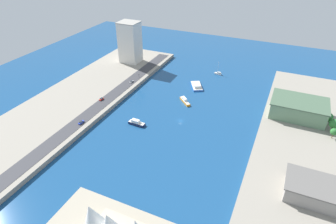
{
  "coord_description": "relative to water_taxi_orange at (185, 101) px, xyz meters",
  "views": [
    {
      "loc": [
        -66.28,
        170.28,
        123.15
      ],
      "look_at": [
        12.12,
        -3.86,
        2.58
      ],
      "focal_mm": 30.54,
      "sensor_mm": 36.0,
      "label": 1
    }
  ],
  "objects": [
    {
      "name": "ground_plane",
      "position": [
        -7.12,
        27.78,
        -1.39
      ],
      "size": [
        440.0,
        440.0,
        0.0
      ],
      "primitive_type": "plane",
      "color": "navy"
    },
    {
      "name": "quay_west",
      "position": [
        -99.26,
        27.78,
        0.27
      ],
      "size": [
        70.0,
        240.0,
        3.32
      ],
      "primitive_type": "cube",
      "color": "gray",
      "rests_on": "ground_plane"
    },
    {
      "name": "quay_east",
      "position": [
        85.02,
        27.78,
        0.27
      ],
      "size": [
        70.0,
        240.0,
        3.32
      ],
      "primitive_type": "cube",
      "color": "gray",
      "rests_on": "ground_plane"
    },
    {
      "name": "road_strip",
      "position": [
        59.62,
        27.78,
        2.0
      ],
      "size": [
        11.48,
        228.0,
        0.15
      ],
      "primitive_type": "cube",
      "color": "#38383D",
      "rests_on": "quay_east"
    },
    {
      "name": "water_taxi_orange",
      "position": [
        0.0,
        0.0,
        0.0
      ],
      "size": [
        13.5,
        13.27,
        3.78
      ],
      "color": "orange",
      "rests_on": "ground_plane"
    },
    {
      "name": "sailboat_small_white",
      "position": [
        -10.16,
        -66.61,
        -0.21
      ],
      "size": [
        8.35,
        3.09,
        13.36
      ],
      "color": "white",
      "rests_on": "ground_plane"
    },
    {
      "name": "catamaran_blue",
      "position": [
        0.16,
        -30.87,
        0.03
      ],
      "size": [
        16.98,
        21.18,
        3.82
      ],
      "color": "blue",
      "rests_on": "ground_plane"
    },
    {
      "name": "patrol_launch_navy",
      "position": [
        20.88,
        46.08,
        0.14
      ],
      "size": [
        14.56,
        4.29,
        4.04
      ],
      "color": "#1E284C",
      "rests_on": "ground_plane"
    },
    {
      "name": "carpark_squat_concrete",
      "position": [
        -107.29,
        70.38,
        6.62
      ],
      "size": [
        43.65,
        21.58,
        9.33
      ],
      "color": "gray",
      "rests_on": "quay_west"
    },
    {
      "name": "hotel_broad_white",
      "position": [
        84.01,
        -53.59,
        23.27
      ],
      "size": [
        20.71,
        18.57,
        42.62
      ],
      "color": "silver",
      "rests_on": "quay_east"
    },
    {
      "name": "terminal_long_green",
      "position": [
        -87.95,
        -11.38,
        8.43
      ],
      "size": [
        40.72,
        28.6,
        12.94
      ],
      "color": "slate",
      "rests_on": "quay_west"
    },
    {
      "name": "pickup_red",
      "position": [
        63.49,
        30.64,
        2.85
      ],
      "size": [
        2.13,
        4.3,
        1.57
      ],
      "color": "black",
      "rests_on": "road_strip"
    },
    {
      "name": "van_white",
      "position": [
        57.48,
        -8.84,
        2.8
      ],
      "size": [
        2.01,
        4.89,
        1.45
      ],
      "color": "black",
      "rests_on": "road_strip"
    },
    {
      "name": "hatchback_blue",
      "position": [
        56.59,
        65.65,
        2.87
      ],
      "size": [
        2.0,
        5.02,
        1.61
      ],
      "color": "black",
      "rests_on": "road_strip"
    },
    {
      "name": "traffic_light_waterfront",
      "position": [
        52.51,
        -15.0,
        6.27
      ],
      "size": [
        0.36,
        0.36,
        6.5
      ],
      "color": "black",
      "rests_on": "quay_east"
    },
    {
      "name": "park_tree_cluster",
      "position": [
        -110.26,
        -1.29,
        8.27
      ],
      "size": [
        10.25,
        22.21,
        10.1
      ],
      "color": "brown",
      "rests_on": "quay_west"
    }
  ]
}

